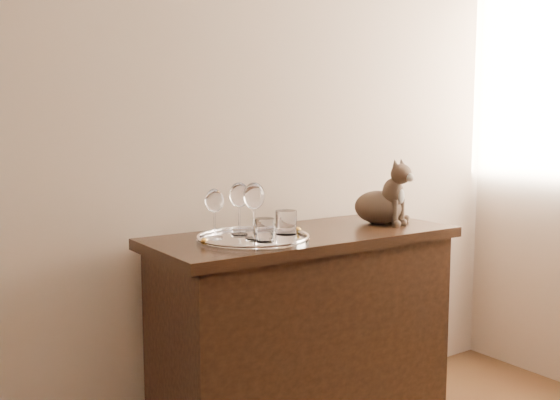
% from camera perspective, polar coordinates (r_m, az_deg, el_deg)
% --- Properties ---
extents(wall_back, '(4.00, 0.10, 2.70)m').
position_cam_1_polar(wall_back, '(2.33, -14.55, 8.98)').
color(wall_back, '#C0A790').
rests_on(wall_back, ground).
extents(sideboard, '(1.20, 0.50, 0.85)m').
position_cam_1_polar(sideboard, '(2.48, 2.19, -12.70)').
color(sideboard, black).
rests_on(sideboard, ground).
extents(tray, '(0.40, 0.40, 0.01)m').
position_cam_1_polar(tray, '(2.21, -2.45, -3.60)').
color(tray, white).
rests_on(tray, sideboard).
extents(wine_glass_a, '(0.07, 0.07, 0.17)m').
position_cam_1_polar(wine_glass_a, '(2.21, -6.00, -1.25)').
color(wine_glass_a, white).
rests_on(wine_glass_a, tray).
extents(wine_glass_b, '(0.07, 0.07, 0.19)m').
position_cam_1_polar(wine_glass_b, '(2.26, -3.74, -0.80)').
color(wine_glass_b, white).
rests_on(wine_glass_b, tray).
extents(wine_glass_d, '(0.08, 0.08, 0.20)m').
position_cam_1_polar(wine_glass_d, '(2.18, -2.38, -1.00)').
color(wine_glass_d, silver).
rests_on(wine_glass_d, tray).
extents(tumbler_b, '(0.07, 0.07, 0.08)m').
position_cam_1_polar(tumbler_b, '(2.14, -1.48, -2.75)').
color(tumbler_b, silver).
rests_on(tumbler_b, tray).
extents(tumbler_c, '(0.08, 0.08, 0.09)m').
position_cam_1_polar(tumbler_c, '(2.27, 0.55, -2.07)').
color(tumbler_c, white).
rests_on(tumbler_c, tray).
extents(cat, '(0.32, 0.31, 0.27)m').
position_cam_1_polar(cat, '(2.61, 9.02, 0.83)').
color(cat, '#4F3B2F').
rests_on(cat, sideboard).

